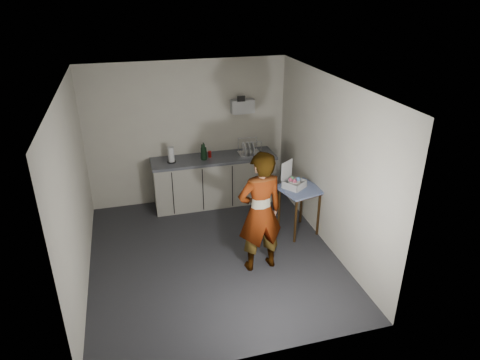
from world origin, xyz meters
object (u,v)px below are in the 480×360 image
object	(u,v)px
side_table	(300,194)
standing_man	(260,212)
dark_bottle	(203,151)
paper_towel	(171,155)
soda_can	(210,154)
soap_bottle	(204,151)
dish_rack	(249,151)
bakery_box	(293,182)
kitchen_counter	(214,182)

from	to	relation	value
side_table	standing_man	size ratio (longest dim) A/B	0.45
dark_bottle	paper_towel	size ratio (longest dim) A/B	0.86
side_table	soda_can	distance (m)	1.86
standing_man	soap_bottle	bearing A→B (deg)	-85.53
dark_bottle	paper_towel	xyz separation A→B (m)	(-0.58, -0.07, 0.01)
paper_towel	soap_bottle	bearing A→B (deg)	-3.49
dish_rack	side_table	bearing A→B (deg)	-72.40
dish_rack	bakery_box	world-z (taller)	bakery_box
soap_bottle	bakery_box	xyz separation A→B (m)	(1.19, -1.26, -0.17)
side_table	dark_bottle	world-z (taller)	dark_bottle
dark_bottle	side_table	bearing A→B (deg)	-48.39
kitchen_counter	soap_bottle	world-z (taller)	soap_bottle
paper_towel	bakery_box	world-z (taller)	bakery_box
side_table	bakery_box	xyz separation A→B (m)	(-0.09, 0.07, 0.20)
kitchen_counter	soda_can	distance (m)	0.54
dish_rack	soap_bottle	bearing A→B (deg)	-176.54
dish_rack	paper_towel	bearing A→B (deg)	-179.33
side_table	bakery_box	bearing A→B (deg)	129.79
soda_can	dark_bottle	size ratio (longest dim) A/B	0.47
kitchen_counter	soap_bottle	bearing A→B (deg)	-162.35
paper_towel	dish_rack	xyz separation A→B (m)	(1.42, 0.02, -0.07)
soap_bottle	dark_bottle	bearing A→B (deg)	83.85
soap_bottle	bakery_box	bearing A→B (deg)	-46.60
side_table	soap_bottle	world-z (taller)	soap_bottle
paper_towel	bakery_box	distance (m)	2.19
dark_bottle	dish_rack	bearing A→B (deg)	-3.79
paper_towel	dish_rack	size ratio (longest dim) A/B	0.70
side_table	standing_man	distance (m)	1.18
standing_man	dish_rack	xyz separation A→B (m)	(0.47, 2.12, 0.08)
soap_bottle	dish_rack	xyz separation A→B (m)	(0.85, 0.05, -0.09)
standing_man	soda_can	bearing A→B (deg)	-89.15
side_table	paper_towel	distance (m)	2.33
dark_bottle	bakery_box	bearing A→B (deg)	-49.19
soda_can	dark_bottle	world-z (taller)	dark_bottle
soda_can	paper_towel	xyz separation A→B (m)	(-0.69, -0.06, 0.08)
side_table	dark_bottle	distance (m)	1.95
soda_can	dish_rack	size ratio (longest dim) A/B	0.28
kitchen_counter	paper_towel	world-z (taller)	paper_towel
soda_can	paper_towel	world-z (taller)	paper_towel
side_table	dark_bottle	bearing A→B (deg)	117.31
side_table	dish_rack	distance (m)	1.48
standing_man	dark_bottle	xyz separation A→B (m)	(-0.37, 2.17, 0.13)
soda_can	standing_man	bearing A→B (deg)	-83.12
side_table	dish_rack	bearing A→B (deg)	93.31
standing_man	dark_bottle	size ratio (longest dim) A/B	7.47
soda_can	bakery_box	xyz separation A→B (m)	(1.07, -1.35, -0.07)
bakery_box	standing_man	bearing A→B (deg)	-170.64
soap_bottle	dish_rack	bearing A→B (deg)	3.46
soda_can	bakery_box	distance (m)	1.73
soda_can	dark_bottle	xyz separation A→B (m)	(-0.11, 0.02, 0.06)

